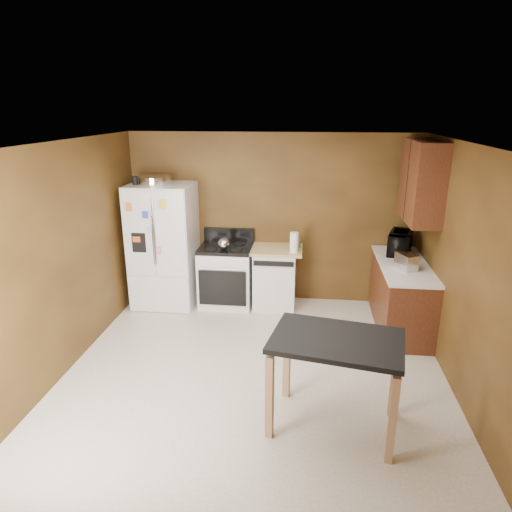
% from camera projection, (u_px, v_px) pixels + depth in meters
% --- Properties ---
extents(floor, '(4.50, 4.50, 0.00)m').
position_uv_depth(floor, '(254.00, 377.00, 5.03)').
color(floor, silver).
rests_on(floor, ground).
extents(ceiling, '(4.50, 4.50, 0.00)m').
position_uv_depth(ceiling, '(253.00, 144.00, 4.25)').
color(ceiling, white).
rests_on(ceiling, ground).
extents(wall_back, '(4.20, 0.00, 4.20)m').
position_uv_depth(wall_back, '(272.00, 219.00, 6.76)').
color(wall_back, brown).
rests_on(wall_back, ground).
extents(wall_front, '(4.20, 0.00, 4.20)m').
position_uv_depth(wall_front, '(205.00, 409.00, 2.51)').
color(wall_front, brown).
rests_on(wall_front, ground).
extents(wall_left, '(0.00, 4.50, 4.50)m').
position_uv_depth(wall_left, '(59.00, 263.00, 4.86)').
color(wall_left, brown).
rests_on(wall_left, ground).
extents(wall_right, '(0.00, 4.50, 4.50)m').
position_uv_depth(wall_right, '(469.00, 279.00, 4.41)').
color(wall_right, brown).
rests_on(wall_right, ground).
extents(roasting_pan, '(0.44, 0.44, 0.11)m').
position_uv_depth(roasting_pan, '(155.00, 180.00, 6.40)').
color(roasting_pan, silver).
rests_on(roasting_pan, refrigerator).
extents(pen_cup, '(0.08, 0.08, 0.12)m').
position_uv_depth(pen_cup, '(135.00, 180.00, 6.34)').
color(pen_cup, black).
rests_on(pen_cup, refrigerator).
extents(kettle, '(0.17, 0.17, 0.17)m').
position_uv_depth(kettle, '(224.00, 244.00, 6.45)').
color(kettle, silver).
rests_on(kettle, gas_range).
extents(paper_towel, '(0.14, 0.14, 0.28)m').
position_uv_depth(paper_towel, '(294.00, 242.00, 6.37)').
color(paper_towel, white).
rests_on(paper_towel, dishwasher).
extents(green_canister, '(0.12, 0.12, 0.12)m').
position_uv_depth(green_canister, '(296.00, 243.00, 6.60)').
color(green_canister, green).
rests_on(green_canister, dishwasher).
extents(toaster, '(0.27, 0.32, 0.20)m').
position_uv_depth(toaster, '(406.00, 261.00, 5.68)').
color(toaster, silver).
rests_on(toaster, right_cabinets).
extents(microwave, '(0.49, 0.59, 0.28)m').
position_uv_depth(microwave, '(400.00, 244.00, 6.27)').
color(microwave, black).
rests_on(microwave, right_cabinets).
extents(refrigerator, '(0.90, 0.80, 1.80)m').
position_uv_depth(refrigerator, '(164.00, 246.00, 6.67)').
color(refrigerator, white).
rests_on(refrigerator, ground).
extents(gas_range, '(0.76, 0.68, 1.10)m').
position_uv_depth(gas_range, '(226.00, 275.00, 6.77)').
color(gas_range, white).
rests_on(gas_range, ground).
extents(dishwasher, '(0.78, 0.63, 0.89)m').
position_uv_depth(dishwasher, '(275.00, 277.00, 6.72)').
color(dishwasher, white).
rests_on(dishwasher, ground).
extents(right_cabinets, '(0.63, 1.58, 2.45)m').
position_uv_depth(right_cabinets, '(407.00, 262.00, 5.94)').
color(right_cabinets, '#5C2D19').
rests_on(right_cabinets, ground).
extents(island, '(1.26, 0.96, 0.91)m').
position_uv_depth(island, '(336.00, 353.00, 4.03)').
color(island, black).
rests_on(island, ground).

